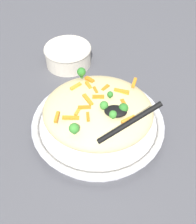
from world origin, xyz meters
The scene contains 27 objects.
ground_plane centered at (0.00, 0.00, 0.00)m, with size 2.40×2.40×0.00m, color #4C4C51.
serving_bowl centered at (0.00, 0.00, 0.02)m, with size 0.37×0.37×0.04m.
pasta_mound centered at (0.00, 0.00, 0.08)m, with size 0.30×0.27×0.08m, color #DBC689.
carrot_piece_0 centered at (-0.01, 0.03, 0.12)m, with size 0.02×0.01×0.01m, color orange.
carrot_piece_1 centered at (-0.03, 0.08, 0.12)m, with size 0.03×0.01×0.01m, color orange.
carrot_piece_2 centered at (0.09, 0.08, 0.12)m, with size 0.04×0.01×0.01m, color orange.
carrot_piece_3 centered at (0.00, 0.01, 0.12)m, with size 0.03×0.01×0.01m, color orange.
carrot_piece_4 centered at (-0.07, 0.05, 0.12)m, with size 0.03×0.01×0.01m, color orange.
carrot_piece_5 centered at (-0.02, -0.06, 0.12)m, with size 0.03×0.01×0.01m, color orange.
carrot_piece_6 centered at (-0.06, -0.07, 0.12)m, with size 0.04×0.01×0.01m, color orange.
carrot_piece_7 centered at (-0.03, 0.05, 0.12)m, with size 0.03×0.01×0.01m, color orange.
carrot_piece_8 centered at (0.01, 0.05, 0.12)m, with size 0.03×0.01×0.01m, color orange.
carrot_piece_9 centered at (-0.09, -0.07, 0.12)m, with size 0.03×0.01×0.01m, color orange.
carrot_piece_10 centered at (0.06, 0.04, 0.12)m, with size 0.04×0.01×0.01m, color orange.
carrot_piece_11 centered at (-0.03, -0.01, 0.12)m, with size 0.04×0.01×0.01m, color orange.
carrot_piece_12 centered at (0.07, -0.01, 0.12)m, with size 0.03×0.01×0.01m, color orange.
carrot_piece_13 centered at (0.08, -0.06, 0.12)m, with size 0.04×0.01×0.01m, color orange.
carrot_piece_14 centered at (-0.05, -0.05, 0.12)m, with size 0.02×0.01×0.01m, color orange.
carrot_piece_15 centered at (-0.03, -0.03, 0.12)m, with size 0.03×0.01×0.01m, color orange.
broccoli_floret_0 centered at (0.03, 0.01, 0.13)m, with size 0.02×0.02×0.02m.
broccoli_floret_1 centered at (-0.04, -0.11, 0.13)m, with size 0.02×0.02×0.03m.
broccoli_floret_2 centered at (0.07, -0.03, 0.13)m, with size 0.02×0.02×0.03m.
broccoli_floret_3 centered at (0.04, -0.06, 0.13)m, with size 0.02×0.02×0.02m.
broccoli_floret_4 centered at (-0.06, 0.09, 0.13)m, with size 0.02×0.02×0.03m.
broccoli_floret_5 centered at (0.02, -0.03, 0.13)m, with size 0.02×0.02×0.02m.
serving_spoon centered at (0.06, -0.07, 0.14)m, with size 0.14×0.12×0.08m.
companion_bowl centered at (-0.14, 0.30, 0.04)m, with size 0.17×0.17×0.07m.
Camera 1 is at (0.06, -0.52, 0.62)m, focal length 44.91 mm.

